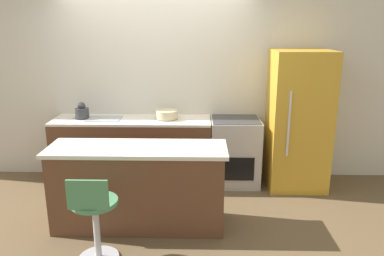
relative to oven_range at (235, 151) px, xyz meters
The scene contains 9 objects.
ground_plane 1.19m from the oven_range, 163.74° to the right, with size 14.00×14.00×0.00m, color brown.
wall_back 1.40m from the oven_range, 163.10° to the left, with size 8.00×0.06×2.60m.
back_counter 1.37m from the oven_range, behind, with size 2.08×0.58×0.89m.
kitchen_island 1.59m from the oven_range, 134.13° to the right, with size 1.84×0.58×0.88m.
oven_range is the anchor object (origin of this frame).
refrigerator 0.92m from the oven_range, ahead, with size 0.73×0.71×1.78m.
stool_chair 2.28m from the oven_range, 127.66° to the right, with size 0.41×0.41×0.87m.
kettle 2.10m from the oven_range, behind, with size 0.18×0.18×0.21m.
mixing_bowl 1.04m from the oven_range, behind, with size 0.29×0.29×0.11m.
Camera 1 is at (0.60, -4.44, 2.10)m, focal length 35.00 mm.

